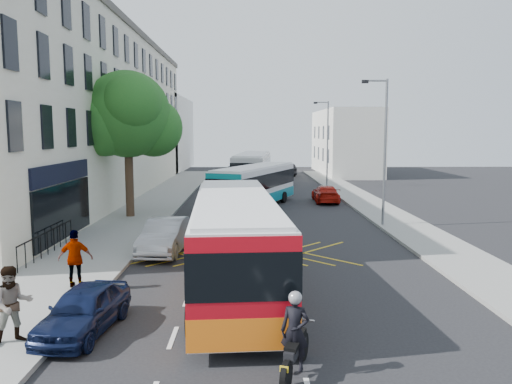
{
  "coord_description": "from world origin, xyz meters",
  "views": [
    {
      "loc": [
        -1.24,
        -15.4,
        5.3
      ],
      "look_at": [
        -0.84,
        10.23,
        2.2
      ],
      "focal_mm": 35.0,
      "sensor_mm": 36.0,
      "label": 1
    }
  ],
  "objects_px": {
    "motorbike": "(295,336)",
    "distant_car_dark": "(287,170)",
    "bus_mid": "(255,186)",
    "pedestrian_far": "(76,258)",
    "bus_far": "(253,170)",
    "red_hatchback": "(326,194)",
    "distant_car_grey": "(234,172)",
    "parked_car_silver": "(165,236)",
    "street_tree": "(127,115)",
    "distant_car_silver": "(285,178)",
    "parked_car_blue": "(84,310)",
    "lamp_far": "(326,139)",
    "lamp_near": "(383,144)",
    "pedestrian_near": "(13,305)",
    "bus_near": "(235,241)"
  },
  "relations": [
    {
      "from": "lamp_near",
      "to": "pedestrian_near",
      "type": "xyz_separation_m",
      "value": [
        -13.2,
        -15.56,
        -3.51
      ]
    },
    {
      "from": "bus_near",
      "to": "distant_car_dark",
      "type": "distance_m",
      "value": 44.17
    },
    {
      "from": "distant_car_grey",
      "to": "parked_car_silver",
      "type": "bearing_deg",
      "value": -95.35
    },
    {
      "from": "bus_far",
      "to": "distant_car_grey",
      "type": "xyz_separation_m",
      "value": [
        -2.04,
        9.84,
        -1.02
      ]
    },
    {
      "from": "street_tree",
      "to": "bus_mid",
      "type": "height_order",
      "value": "street_tree"
    },
    {
      "from": "pedestrian_near",
      "to": "lamp_far",
      "type": "bearing_deg",
      "value": 37.42
    },
    {
      "from": "parked_car_blue",
      "to": "parked_car_silver",
      "type": "bearing_deg",
      "value": 92.93
    },
    {
      "from": "bus_near",
      "to": "parked_car_silver",
      "type": "xyz_separation_m",
      "value": [
        -3.22,
        5.26,
        -0.93
      ]
    },
    {
      "from": "distant_car_dark",
      "to": "bus_far",
      "type": "bearing_deg",
      "value": 65.52
    },
    {
      "from": "lamp_far",
      "to": "motorbike",
      "type": "height_order",
      "value": "lamp_far"
    },
    {
      "from": "lamp_far",
      "to": "parked_car_blue",
      "type": "distance_m",
      "value": 36.79
    },
    {
      "from": "lamp_near",
      "to": "distant_car_dark",
      "type": "distance_m",
      "value": 33.13
    },
    {
      "from": "red_hatchback",
      "to": "distant_car_grey",
      "type": "xyz_separation_m",
      "value": [
        -7.48,
        18.95,
        0.08
      ]
    },
    {
      "from": "parked_car_blue",
      "to": "pedestrian_far",
      "type": "distance_m",
      "value": 3.81
    },
    {
      "from": "motorbike",
      "to": "pedestrian_far",
      "type": "height_order",
      "value": "pedestrian_far"
    },
    {
      "from": "bus_mid",
      "to": "pedestrian_near",
      "type": "xyz_separation_m",
      "value": [
        -6.22,
        -23.01,
        -0.43
      ]
    },
    {
      "from": "lamp_far",
      "to": "red_hatchback",
      "type": "height_order",
      "value": "lamp_far"
    },
    {
      "from": "lamp_near",
      "to": "parked_car_blue",
      "type": "xyz_separation_m",
      "value": [
        -11.8,
        -14.61,
        -3.99
      ]
    },
    {
      "from": "street_tree",
      "to": "parked_car_silver",
      "type": "height_order",
      "value": "street_tree"
    },
    {
      "from": "bus_far",
      "to": "distant_car_dark",
      "type": "relative_size",
      "value": 2.67
    },
    {
      "from": "parked_car_blue",
      "to": "bus_far",
      "type": "bearing_deg",
      "value": 89.4
    },
    {
      "from": "red_hatchback",
      "to": "distant_car_silver",
      "type": "distance_m",
      "value": 13.18
    },
    {
      "from": "lamp_near",
      "to": "distant_car_silver",
      "type": "xyz_separation_m",
      "value": [
        -3.7,
        22.89,
        -4.02
      ]
    },
    {
      "from": "red_hatchback",
      "to": "distant_car_grey",
      "type": "relative_size",
      "value": 0.85
    },
    {
      "from": "street_tree",
      "to": "distant_car_dark",
      "type": "height_order",
      "value": "street_tree"
    },
    {
      "from": "motorbike",
      "to": "pedestrian_near",
      "type": "relative_size",
      "value": 1.08
    },
    {
      "from": "bus_far",
      "to": "parked_car_silver",
      "type": "bearing_deg",
      "value": -93.8
    },
    {
      "from": "bus_mid",
      "to": "bus_far",
      "type": "bearing_deg",
      "value": 113.06
    },
    {
      "from": "red_hatchback",
      "to": "lamp_far",
      "type": "bearing_deg",
      "value": -97.53
    },
    {
      "from": "distant_car_grey",
      "to": "distant_car_dark",
      "type": "relative_size",
      "value": 1.16
    },
    {
      "from": "parked_car_blue",
      "to": "pedestrian_far",
      "type": "xyz_separation_m",
      "value": [
        -1.4,
        3.51,
        0.48
      ]
    },
    {
      "from": "lamp_near",
      "to": "pedestrian_far",
      "type": "distance_m",
      "value": 17.6
    },
    {
      "from": "parked_car_silver",
      "to": "bus_far",
      "type": "bearing_deg",
      "value": 84.47
    },
    {
      "from": "red_hatchback",
      "to": "distant_car_dark",
      "type": "bearing_deg",
      "value": -85.62
    },
    {
      "from": "bus_mid",
      "to": "distant_car_dark",
      "type": "height_order",
      "value": "bus_mid"
    },
    {
      "from": "parked_car_silver",
      "to": "red_hatchback",
      "type": "height_order",
      "value": "parked_car_silver"
    },
    {
      "from": "bus_far",
      "to": "parked_car_blue",
      "type": "height_order",
      "value": "bus_far"
    },
    {
      "from": "bus_mid",
      "to": "distant_car_grey",
      "type": "distance_m",
      "value": 21.5
    },
    {
      "from": "lamp_far",
      "to": "street_tree",
      "type": "bearing_deg",
      "value": -130.81
    },
    {
      "from": "bus_near",
      "to": "distant_car_silver",
      "type": "relative_size",
      "value": 3.26
    },
    {
      "from": "distant_car_dark",
      "to": "red_hatchback",
      "type": "bearing_deg",
      "value": 85.6
    },
    {
      "from": "lamp_near",
      "to": "red_hatchback",
      "type": "bearing_deg",
      "value": 99.11
    },
    {
      "from": "motorbike",
      "to": "pedestrian_far",
      "type": "relative_size",
      "value": 1.07
    },
    {
      "from": "bus_near",
      "to": "motorbike",
      "type": "xyz_separation_m",
      "value": [
        1.46,
        -5.96,
        -0.78
      ]
    },
    {
      "from": "lamp_far",
      "to": "bus_near",
      "type": "xyz_separation_m",
      "value": [
        -7.88,
        -31.08,
        -2.94
      ]
    },
    {
      "from": "bus_far",
      "to": "red_hatchback",
      "type": "distance_m",
      "value": 10.67
    },
    {
      "from": "distant_car_grey",
      "to": "distant_car_silver",
      "type": "bearing_deg",
      "value": -49.89
    },
    {
      "from": "motorbike",
      "to": "distant_car_dark",
      "type": "distance_m",
      "value": 49.96
    },
    {
      "from": "distant_car_dark",
      "to": "pedestrian_near",
      "type": "height_order",
      "value": "pedestrian_near"
    },
    {
      "from": "bus_far",
      "to": "parked_car_blue",
      "type": "distance_m",
      "value": 33.96
    }
  ]
}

